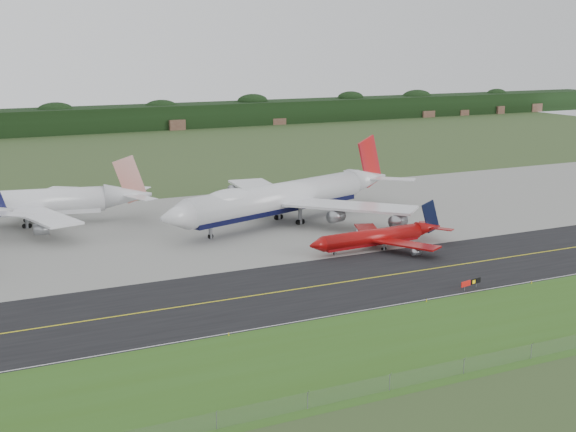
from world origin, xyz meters
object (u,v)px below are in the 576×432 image
Objects in this scene: jet_ba_747 at (285,197)px; jet_star_tail at (25,203)px; taxiway_sign at (471,282)px; jet_red_737 at (379,237)px.

jet_star_tail is (-58.02, 25.98, -1.11)m from jet_ba_747.
jet_star_tail is 12.00× the size of taxiway_sign.
jet_ba_747 reaches higher than jet_red_737.
jet_ba_747 is 2.15× the size of jet_red_737.
jet_ba_747 is 1.21× the size of jet_star_tail.
jet_ba_747 is 63.58m from jet_star_tail.
taxiway_sign is (64.53, -90.02, -4.24)m from jet_star_tail.
jet_ba_747 is 32.69m from jet_red_737.
jet_ba_747 is 64.58m from taxiway_sign.
jet_red_737 is at bearing -41.34° from jet_star_tail.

